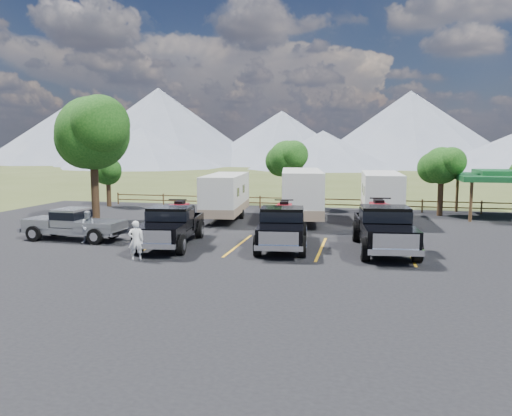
% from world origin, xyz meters
% --- Properties ---
extents(ground, '(320.00, 320.00, 0.00)m').
position_xyz_m(ground, '(0.00, 0.00, 0.00)').
color(ground, '#424F21').
rests_on(ground, ground).
extents(asphalt_lot, '(44.00, 34.00, 0.04)m').
position_xyz_m(asphalt_lot, '(0.00, 3.00, 0.02)').
color(asphalt_lot, black).
rests_on(asphalt_lot, ground).
extents(stall_lines, '(12.12, 5.50, 0.01)m').
position_xyz_m(stall_lines, '(0.00, 4.00, 0.04)').
color(stall_lines, gold).
rests_on(stall_lines, asphalt_lot).
extents(tree_big_nw, '(5.54, 5.18, 7.84)m').
position_xyz_m(tree_big_nw, '(-12.55, 9.03, 5.60)').
color(tree_big_nw, black).
rests_on(tree_big_nw, ground).
extents(tree_ne_a, '(3.11, 2.92, 4.76)m').
position_xyz_m(tree_ne_a, '(8.97, 17.01, 3.48)').
color(tree_ne_a, black).
rests_on(tree_ne_a, ground).
extents(tree_north, '(3.46, 3.24, 5.25)m').
position_xyz_m(tree_north, '(-2.03, 19.02, 3.83)').
color(tree_north, black).
rests_on(tree_north, ground).
extents(tree_nw_small, '(2.59, 2.43, 3.85)m').
position_xyz_m(tree_nw_small, '(-16.02, 17.01, 2.78)').
color(tree_nw_small, black).
rests_on(tree_nw_small, ground).
extents(rail_fence, '(36.12, 0.12, 1.00)m').
position_xyz_m(rail_fence, '(2.00, 18.50, 0.61)').
color(rail_fence, brown).
rests_on(rail_fence, ground).
extents(pavilion, '(6.20, 6.20, 3.22)m').
position_xyz_m(pavilion, '(13.00, 17.00, 2.79)').
color(pavilion, brown).
rests_on(pavilion, ground).
extents(mountain_range, '(209.00, 71.00, 20.00)m').
position_xyz_m(mountain_range, '(-7.63, 105.98, 7.87)').
color(mountain_range, slate).
rests_on(mountain_range, ground).
extents(rig_left, '(2.85, 6.54, 2.12)m').
position_xyz_m(rig_left, '(-5.17, 3.35, 1.06)').
color(rig_left, black).
rests_on(rig_left, asphalt_lot).
extents(rig_center, '(2.83, 6.61, 2.14)m').
position_xyz_m(rig_center, '(0.14, 4.13, 1.07)').
color(rig_center, black).
rests_on(rig_center, asphalt_lot).
extents(rig_right, '(3.00, 7.09, 2.30)m').
position_xyz_m(rig_right, '(4.81, 4.34, 1.15)').
color(rig_right, black).
rests_on(rig_right, asphalt_lot).
extents(trailer_left, '(2.86, 8.52, 2.95)m').
position_xyz_m(trailer_left, '(-4.97, 12.19, 1.58)').
color(trailer_left, white).
rests_on(trailer_left, asphalt_lot).
extents(trailer_center, '(3.56, 9.43, 3.26)m').
position_xyz_m(trailer_center, '(-0.01, 12.37, 1.75)').
color(trailer_center, white).
rests_on(trailer_center, asphalt_lot).
extents(trailer_right, '(2.59, 8.88, 3.08)m').
position_xyz_m(trailer_right, '(4.94, 13.83, 1.65)').
color(trailer_right, white).
rests_on(trailer_right, asphalt_lot).
extents(pickup_silver, '(5.44, 2.01, 1.62)m').
position_xyz_m(pickup_silver, '(-10.56, 3.54, 0.88)').
color(pickup_silver, gray).
rests_on(pickup_silver, asphalt_lot).
extents(person_a, '(0.73, 0.64, 1.69)m').
position_xyz_m(person_a, '(-5.40, -0.04, 0.89)').
color(person_a, white).
rests_on(person_a, asphalt_lot).
extents(person_b, '(0.94, 0.82, 1.62)m').
position_xyz_m(person_b, '(-9.33, 2.87, 0.85)').
color(person_b, gray).
rests_on(person_b, asphalt_lot).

